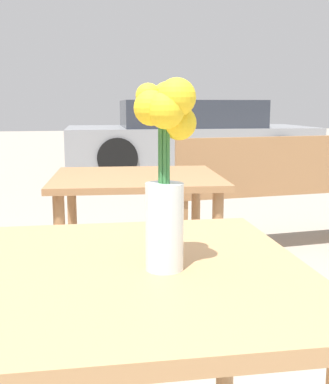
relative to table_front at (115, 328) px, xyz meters
The scene contains 5 objects.
table_front is the anchor object (origin of this frame).
flower_vase 0.35m from the table_front, 16.92° to the right, with size 0.12×0.13×0.36m.
bench_near 2.79m from the table_front, 58.31° to the left, with size 1.83×0.54×0.85m.
table_back 1.43m from the table_front, 81.24° to the left, with size 0.87×0.77×0.73m.
parked_car 7.19m from the table_front, 75.63° to the left, with size 4.06×1.91×1.15m.
Camera 1 is at (-0.06, -0.91, 1.06)m, focal length 45.00 mm.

